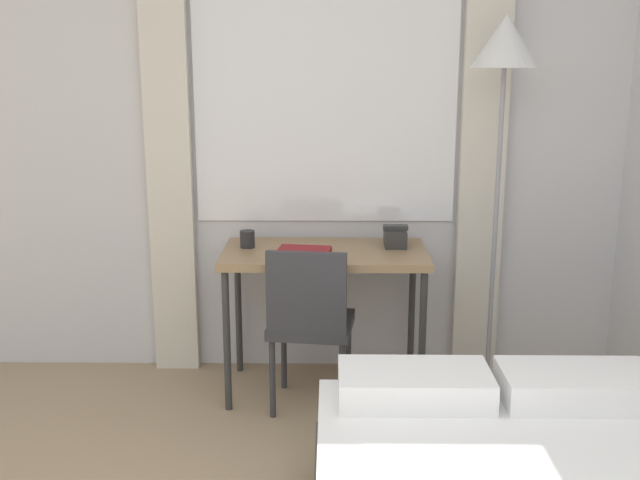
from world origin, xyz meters
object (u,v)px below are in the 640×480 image
object	(u,v)px
desk_chair	(310,318)
telephone	(395,237)
book	(304,252)
desk	(325,264)
standing_lamp	(504,79)
mug	(247,239)

from	to	relation	value
desk_chair	telephone	xyz separation A→B (m)	(0.44, 0.33, 0.33)
telephone	book	distance (m)	0.50
desk	book	xyz separation A→B (m)	(-0.11, -0.08, 0.09)
standing_lamp	book	world-z (taller)	standing_lamp
book	mug	xyz separation A→B (m)	(-0.30, 0.14, 0.03)
standing_lamp	mug	xyz separation A→B (m)	(-1.26, 0.05, -0.81)
desk	mug	bearing A→B (deg)	171.99
desk_chair	standing_lamp	xyz separation A→B (m)	(0.93, 0.24, 1.14)
mug	desk_chair	bearing A→B (deg)	-41.72
standing_lamp	telephone	bearing A→B (deg)	170.33
desk	mug	distance (m)	0.42
desk	standing_lamp	world-z (taller)	standing_lamp
desk	telephone	size ratio (longest dim) A/B	6.50
desk	standing_lamp	distance (m)	1.27
mug	book	bearing A→B (deg)	-24.73
desk_chair	book	distance (m)	0.33
desk_chair	mug	world-z (taller)	mug
book	desk_chair	bearing A→B (deg)	-77.67
desk_chair	book	size ratio (longest dim) A/B	2.98
desk	mug	size ratio (longest dim) A/B	11.84
telephone	standing_lamp	bearing A→B (deg)	-9.67
desk_chair	mug	distance (m)	0.55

